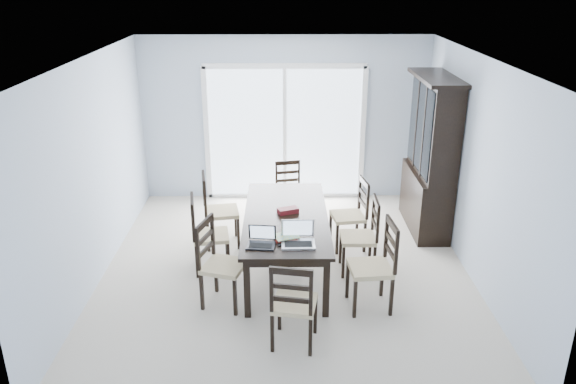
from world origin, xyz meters
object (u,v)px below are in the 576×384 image
china_hutch (430,157)px  chair_right_mid (366,228)px  laptop_silver (298,240)px  game_box (288,211)px  chair_left_near (215,254)px  chair_right_far (355,207)px  dining_table (286,221)px  chair_left_far (214,202)px  laptop_dark (261,242)px  cell_phone (284,245)px  chair_right_near (380,256)px  chair_left_mid (203,226)px  hot_tub (272,152)px  chair_end_far (289,184)px  chair_end_near (293,297)px

china_hutch → chair_right_mid: bearing=-129.8°
chair_right_mid → laptop_silver: 1.17m
china_hutch → game_box: 2.34m
chair_left_near → chair_right_far: (1.70, 1.36, -0.02)m
dining_table → chair_left_far: 1.21m
laptop_dark → cell_phone: bearing=11.9°
dining_table → chair_right_near: (1.01, -0.81, -0.05)m
chair_left_mid → chair_right_far: chair_left_mid is taller
chair_left_mid → hot_tub: chair_left_mid is taller
china_hutch → laptop_dark: (-2.30, -2.06, -0.27)m
dining_table → chair_right_near: size_ratio=1.87×
dining_table → chair_right_mid: (0.97, -0.01, -0.09)m
chair_left_mid → chair_end_far: chair_left_mid is taller
dining_table → game_box: size_ratio=8.97×
chair_left_far → hot_tub: chair_left_far is taller
chair_end_near → game_box: size_ratio=4.49×
chair_end_far → cell_phone: size_ratio=8.20×
chair_end_far → chair_left_mid: bearing=45.1°
chair_right_near → chair_right_mid: chair_right_near is taller
chair_left_far → chair_right_far: bearing=78.0°
chair_right_mid → game_box: 0.97m
chair_right_near → chair_left_mid: bearing=62.2°
chair_left_near → chair_right_far: bearing=145.8°
cell_phone → chair_left_near: bearing=165.3°
chair_left_mid → chair_end_near: size_ratio=1.02×
laptop_silver → game_box: size_ratio=1.48×
dining_table → chair_left_near: 1.05m
chair_right_near → dining_table: bearing=46.1°
china_hutch → chair_end_far: size_ratio=2.17×
chair_right_far → chair_left_near: bearing=120.0°
cell_phone → game_box: size_ratio=0.50×
chair_left_far → chair_end_near: 2.50m
dining_table → chair_end_near: chair_end_near is taller
chair_end_far → chair_left_near: bearing=59.5°
china_hutch → laptop_dark: 3.10m
chair_end_far → cell_phone: (-0.08, -2.40, 0.22)m
cell_phone → chair_right_far: bearing=48.4°
chair_right_far → chair_end_near: size_ratio=1.00×
dining_table → chair_end_far: bearing=88.1°
chair_end_far → hot_tub: (-0.28, 1.83, -0.07)m
chair_end_near → chair_end_far: (-0.00, 3.16, -0.05)m
china_hutch → hot_tub: 3.20m
chair_left_far → chair_right_near: chair_right_near is taller
dining_table → chair_right_mid: size_ratio=1.99×
chair_left_near → chair_left_mid: 0.78m
chair_end_near → hot_tub: 5.00m
chair_right_far → hot_tub: bearing=13.7°
chair_left_near → chair_end_near: bearing=61.8°
chair_right_mid → hot_tub: (-1.20, 3.45, -0.12)m
chair_right_near → chair_end_near: bearing=122.7°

